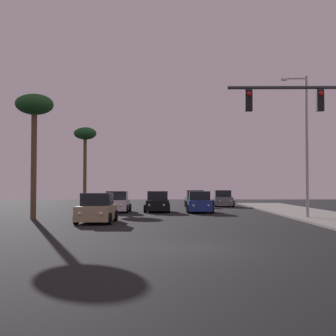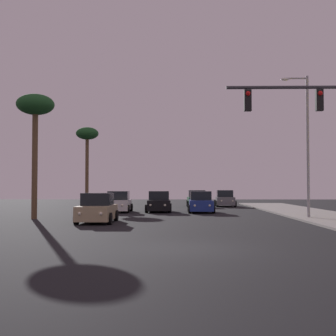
{
  "view_description": "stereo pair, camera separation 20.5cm",
  "coord_description": "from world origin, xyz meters",
  "px_view_note": "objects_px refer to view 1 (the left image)",
  "views": [
    {
      "loc": [
        -0.51,
        -15.48,
        2.04
      ],
      "look_at": [
        -0.79,
        9.12,
        3.02
      ],
      "focal_mm": 50.0,
      "sensor_mm": 36.0,
      "label": 1
    },
    {
      "loc": [
        -0.31,
        -15.48,
        2.04
      ],
      "look_at": [
        -0.79,
        9.12,
        3.02
      ],
      "focal_mm": 50.0,
      "sensor_mm": 36.0,
      "label": 2
    }
  ],
  "objects_px": {
    "car_blue": "(199,203)",
    "street_lamp": "(305,138)",
    "car_green": "(195,199)",
    "car_black": "(157,203)",
    "car_grey": "(223,199)",
    "palm_tree_near": "(34,111)",
    "car_white": "(117,203)",
    "car_tan": "(97,209)",
    "palm_tree_far": "(85,138)",
    "traffic_light_mast": "(330,124)"
  },
  "relations": [
    {
      "from": "car_blue",
      "to": "palm_tree_near",
      "type": "xyz_separation_m",
      "value": [
        -10.92,
        -7.6,
        6.13
      ]
    },
    {
      "from": "car_blue",
      "to": "palm_tree_far",
      "type": "relative_size",
      "value": 0.51
    },
    {
      "from": "car_blue",
      "to": "car_grey",
      "type": "xyz_separation_m",
      "value": [
        3.08,
        11.49,
        0.0
      ]
    },
    {
      "from": "car_grey",
      "to": "car_white",
      "type": "relative_size",
      "value": 1.0
    },
    {
      "from": "car_green",
      "to": "car_tan",
      "type": "bearing_deg",
      "value": 71.34
    },
    {
      "from": "car_green",
      "to": "street_lamp",
      "type": "distance_m",
      "value": 19.41
    },
    {
      "from": "street_lamp",
      "to": "palm_tree_near",
      "type": "height_order",
      "value": "street_lamp"
    },
    {
      "from": "street_lamp",
      "to": "car_white",
      "type": "bearing_deg",
      "value": 149.1
    },
    {
      "from": "car_black",
      "to": "car_white",
      "type": "distance_m",
      "value": 3.25
    },
    {
      "from": "car_green",
      "to": "street_lamp",
      "type": "bearing_deg",
      "value": 107.66
    },
    {
      "from": "palm_tree_far",
      "to": "palm_tree_near",
      "type": "bearing_deg",
      "value": -88.44
    },
    {
      "from": "car_green",
      "to": "palm_tree_near",
      "type": "bearing_deg",
      "value": 57.24
    },
    {
      "from": "car_blue",
      "to": "car_black",
      "type": "bearing_deg",
      "value": -12.62
    },
    {
      "from": "car_grey",
      "to": "car_white",
      "type": "height_order",
      "value": "same"
    },
    {
      "from": "traffic_light_mast",
      "to": "palm_tree_far",
      "type": "xyz_separation_m",
      "value": [
        -16.0,
        29.87,
        2.62
      ]
    },
    {
      "from": "car_green",
      "to": "car_tan",
      "type": "distance_m",
      "value": 22.09
    },
    {
      "from": "traffic_light_mast",
      "to": "palm_tree_near",
      "type": "relative_size",
      "value": 0.82
    },
    {
      "from": "car_tan",
      "to": "street_lamp",
      "type": "relative_size",
      "value": 0.48
    },
    {
      "from": "car_black",
      "to": "palm_tree_far",
      "type": "height_order",
      "value": "palm_tree_far"
    },
    {
      "from": "car_green",
      "to": "traffic_light_mast",
      "type": "height_order",
      "value": "traffic_light_mast"
    },
    {
      "from": "car_white",
      "to": "car_tan",
      "type": "bearing_deg",
      "value": 89.66
    },
    {
      "from": "car_grey",
      "to": "car_tan",
      "type": "bearing_deg",
      "value": 68.9
    },
    {
      "from": "car_blue",
      "to": "street_lamp",
      "type": "distance_m",
      "value": 10.6
    },
    {
      "from": "traffic_light_mast",
      "to": "palm_tree_far",
      "type": "height_order",
      "value": "palm_tree_far"
    },
    {
      "from": "car_grey",
      "to": "car_white",
      "type": "xyz_separation_m",
      "value": [
        -9.66,
        -11.08,
        0.0
      ]
    },
    {
      "from": "car_green",
      "to": "car_black",
      "type": "xyz_separation_m",
      "value": [
        -3.48,
        -9.77,
        0.0
      ]
    },
    {
      "from": "car_black",
      "to": "palm_tree_near",
      "type": "relative_size",
      "value": 0.55
    },
    {
      "from": "car_green",
      "to": "car_black",
      "type": "bearing_deg",
      "value": 68.95
    },
    {
      "from": "car_green",
      "to": "palm_tree_far",
      "type": "bearing_deg",
      "value": -10.48
    },
    {
      "from": "car_grey",
      "to": "car_black",
      "type": "height_order",
      "value": "same"
    },
    {
      "from": "street_lamp",
      "to": "palm_tree_far",
      "type": "relative_size",
      "value": 1.07
    },
    {
      "from": "palm_tree_near",
      "to": "car_blue",
      "type": "bearing_deg",
      "value": 34.83
    },
    {
      "from": "car_green",
      "to": "car_grey",
      "type": "height_order",
      "value": "same"
    },
    {
      "from": "car_blue",
      "to": "street_lamp",
      "type": "relative_size",
      "value": 0.48
    },
    {
      "from": "street_lamp",
      "to": "palm_tree_near",
      "type": "relative_size",
      "value": 1.13
    },
    {
      "from": "car_black",
      "to": "car_tan",
      "type": "height_order",
      "value": "same"
    },
    {
      "from": "palm_tree_far",
      "to": "car_blue",
      "type": "bearing_deg",
      "value": -47.23
    },
    {
      "from": "palm_tree_far",
      "to": "street_lamp",
      "type": "bearing_deg",
      "value": -47.94
    },
    {
      "from": "palm_tree_far",
      "to": "car_green",
      "type": "bearing_deg",
      "value": -9.01
    },
    {
      "from": "car_white",
      "to": "traffic_light_mast",
      "type": "bearing_deg",
      "value": 120.62
    },
    {
      "from": "palm_tree_far",
      "to": "palm_tree_near",
      "type": "relative_size",
      "value": 1.05
    },
    {
      "from": "car_white",
      "to": "car_tan",
      "type": "xyz_separation_m",
      "value": [
        0.17,
        -10.96,
        0.0
      ]
    },
    {
      "from": "car_white",
      "to": "traffic_light_mast",
      "type": "height_order",
      "value": "traffic_light_mast"
    },
    {
      "from": "car_green",
      "to": "palm_tree_near",
      "type": "height_order",
      "value": "palm_tree_near"
    },
    {
      "from": "traffic_light_mast",
      "to": "street_lamp",
      "type": "height_order",
      "value": "street_lamp"
    },
    {
      "from": "car_tan",
      "to": "palm_tree_near",
      "type": "height_order",
      "value": "palm_tree_near"
    },
    {
      "from": "car_tan",
      "to": "palm_tree_far",
      "type": "height_order",
      "value": "palm_tree_far"
    },
    {
      "from": "car_green",
      "to": "car_black",
      "type": "height_order",
      "value": "same"
    },
    {
      "from": "car_white",
      "to": "street_lamp",
      "type": "distance_m",
      "value": 15.65
    },
    {
      "from": "traffic_light_mast",
      "to": "street_lamp",
      "type": "relative_size",
      "value": 0.72
    }
  ]
}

